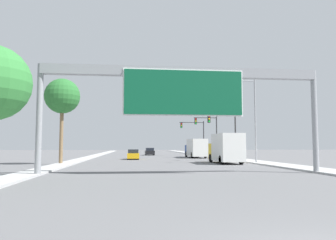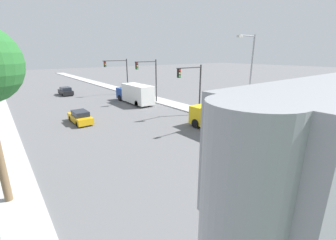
# 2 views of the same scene
# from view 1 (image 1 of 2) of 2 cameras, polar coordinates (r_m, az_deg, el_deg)

# --- Properties ---
(sidewalk_right) EXTENTS (3.00, 120.00, 0.15)m
(sidewalk_right) POSITION_cam_1_polar(r_m,az_deg,el_deg) (66.76, 6.73, -6.12)
(sidewalk_right) COLOR #ADADAD
(sidewalk_right) RESTS_ON ground
(median_strip_left) EXTENTS (2.00, 120.00, 0.15)m
(median_strip_left) POSITION_cam_1_polar(r_m,az_deg,el_deg) (65.49, -12.50, -6.08)
(median_strip_left) COLOR #ADADAD
(median_strip_left) RESTS_ON ground
(sign_gantry) EXTENTS (20.31, 0.73, 7.68)m
(sign_gantry) POSITION_cam_1_polar(r_m,az_deg,el_deg) (23.60, 2.68, 5.79)
(sign_gantry) COLOR gray
(sign_gantry) RESTS_ON ground
(car_far_left) EXTENTS (1.90, 4.45, 1.55)m
(car_far_left) POSITION_cam_1_polar(r_m,az_deg,el_deg) (69.58, -3.21, -5.54)
(car_far_left) COLOR black
(car_far_left) RESTS_ON ground
(car_near_left) EXTENTS (1.71, 4.42, 1.47)m
(car_near_left) POSITION_cam_1_polar(r_m,az_deg,el_deg) (48.91, -6.08, -6.02)
(car_near_left) COLOR gold
(car_near_left) RESTS_ON ground
(truck_box_primary) EXTENTS (2.44, 8.74, 3.11)m
(truck_box_primary) POSITION_cam_1_polar(r_m,az_deg,el_deg) (55.45, 4.88, -4.91)
(truck_box_primary) COLOR navy
(truck_box_primary) RESTS_ON ground
(truck_box_secondary) EXTENTS (2.50, 7.07, 3.36)m
(truck_box_secondary) POSITION_cam_1_polar(r_m,az_deg,el_deg) (38.01, 10.05, -4.90)
(truck_box_secondary) COLOR yellow
(truck_box_secondary) RESTS_ON ground
(traffic_light_near_intersection) EXTENTS (4.06, 0.32, 6.50)m
(traffic_light_near_intersection) POSITION_cam_1_polar(r_m,az_deg,el_deg) (44.93, 10.15, -1.46)
(traffic_light_near_intersection) COLOR #2D2D30
(traffic_light_near_intersection) RESTS_ON ground
(traffic_light_mid_block) EXTENTS (3.92, 0.32, 6.93)m
(traffic_light_mid_block) POSITION_cam_1_polar(r_m,az_deg,el_deg) (54.62, 7.30, -1.75)
(traffic_light_mid_block) COLOR #2D2D30
(traffic_light_mid_block) RESTS_ON ground
(traffic_light_far_intersection) EXTENTS (4.90, 0.32, 6.85)m
(traffic_light_far_intersection) POSITION_cam_1_polar(r_m,az_deg,el_deg) (64.31, 4.94, -2.15)
(traffic_light_far_intersection) COLOR #2D2D30
(traffic_light_far_intersection) RESTS_ON ground
(palm_tree_background) EXTENTS (3.80, 3.80, 9.30)m
(palm_tree_background) POSITION_cam_1_polar(r_m,az_deg,el_deg) (37.44, -17.93, 3.88)
(palm_tree_background) COLOR brown
(palm_tree_background) RESTS_ON ground
(street_lamp_right) EXTENTS (2.80, 0.28, 9.62)m
(street_lamp_right) POSITION_cam_1_polar(r_m,az_deg,el_deg) (38.64, 14.50, 1.02)
(street_lamp_right) COLOR gray
(street_lamp_right) RESTS_ON ground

